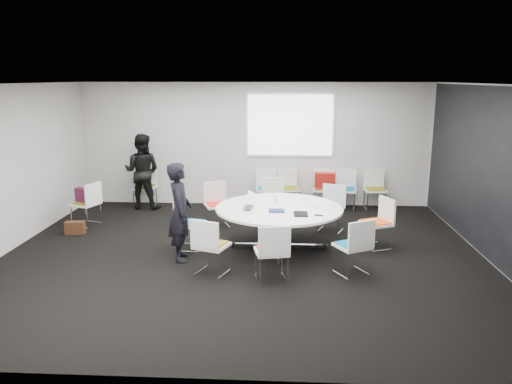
# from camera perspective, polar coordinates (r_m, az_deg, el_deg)

# --- Properties ---
(room_shell) EXTENTS (8.08, 7.08, 2.88)m
(room_shell) POSITION_cam_1_polar(r_m,az_deg,el_deg) (8.00, -0.91, 2.16)
(room_shell) COLOR black
(room_shell) RESTS_ON ground
(conference_table) EXTENTS (2.18, 2.18, 0.73)m
(conference_table) POSITION_cam_1_polar(r_m,az_deg,el_deg) (8.60, 2.64, -3.01)
(conference_table) COLOR silver
(conference_table) RESTS_ON ground
(projection_screen) EXTENTS (1.90, 0.03, 1.35)m
(projection_screen) POSITION_cam_1_polar(r_m,az_deg,el_deg) (11.35, 3.91, 7.63)
(projection_screen) COLOR white
(projection_screen) RESTS_ON room_shell
(chair_ring_a) EXTENTS (0.60, 0.60, 0.88)m
(chair_ring_a) POSITION_cam_1_polar(r_m,az_deg,el_deg) (8.92, 13.57, -4.53)
(chair_ring_a) COLOR silver
(chair_ring_a) RESTS_ON ground
(chair_ring_b) EXTENTS (0.59, 0.59, 0.88)m
(chair_ring_b) POSITION_cam_1_polar(r_m,az_deg,el_deg) (9.71, 8.54, -2.86)
(chair_ring_b) COLOR silver
(chair_ring_b) RESTS_ON ground
(chair_ring_c) EXTENTS (0.53, 0.52, 0.88)m
(chair_ring_c) POSITION_cam_1_polar(r_m,az_deg,el_deg) (10.27, 2.07, -1.86)
(chair_ring_c) COLOR silver
(chair_ring_c) RESTS_ON ground
(chair_ring_d) EXTENTS (0.59, 0.58, 0.88)m
(chair_ring_d) POSITION_cam_1_polar(r_m,az_deg,el_deg) (9.90, -4.43, -2.45)
(chair_ring_d) COLOR silver
(chair_ring_d) RESTS_ON ground
(chair_ring_e) EXTENTS (0.50, 0.51, 0.88)m
(chair_ring_e) POSITION_cam_1_polar(r_m,az_deg,el_deg) (8.70, -7.55, -4.71)
(chair_ring_e) COLOR silver
(chair_ring_e) RESTS_ON ground
(chair_ring_f) EXTENTS (0.59, 0.58, 0.88)m
(chair_ring_f) POSITION_cam_1_polar(r_m,az_deg,el_deg) (7.58, -5.11, -7.34)
(chair_ring_f) COLOR silver
(chair_ring_f) RESTS_ON ground
(chair_ring_g) EXTENTS (0.54, 0.54, 0.88)m
(chair_ring_g) POSITION_cam_1_polar(r_m,az_deg,el_deg) (7.31, 1.81, -8.10)
(chair_ring_g) COLOR silver
(chair_ring_g) RESTS_ON ground
(chair_ring_h) EXTENTS (0.62, 0.61, 0.88)m
(chair_ring_h) POSITION_cam_1_polar(r_m,az_deg,el_deg) (7.67, 10.97, -7.29)
(chair_ring_h) COLOR silver
(chair_ring_h) RESTS_ON ground
(chair_back_a) EXTENTS (0.51, 0.50, 0.88)m
(chair_back_a) POSITION_cam_1_polar(r_m,az_deg,el_deg) (11.28, 1.19, -0.49)
(chair_back_a) COLOR silver
(chair_back_a) RESTS_ON ground
(chair_back_b) EXTENTS (0.55, 0.54, 0.88)m
(chair_back_b) POSITION_cam_1_polar(r_m,az_deg,el_deg) (11.32, 3.79, -0.48)
(chair_back_b) COLOR silver
(chair_back_b) RESTS_ON ground
(chair_back_c) EXTENTS (0.52, 0.51, 0.88)m
(chair_back_c) POSITION_cam_1_polar(r_m,az_deg,el_deg) (11.35, 7.72, -0.52)
(chair_back_c) COLOR silver
(chair_back_c) RESTS_ON ground
(chair_back_d) EXTENTS (0.51, 0.50, 0.88)m
(chair_back_d) POSITION_cam_1_polar(r_m,az_deg,el_deg) (11.37, 10.17, -0.59)
(chair_back_d) COLOR silver
(chair_back_d) RESTS_ON ground
(chair_back_e) EXTENTS (0.47, 0.46, 0.88)m
(chair_back_e) POSITION_cam_1_polar(r_m,az_deg,el_deg) (11.50, 13.42, -0.59)
(chair_back_e) COLOR silver
(chair_back_e) RESTS_ON ground
(chair_spare_left) EXTENTS (0.58, 0.58, 0.88)m
(chair_spare_left) POSITION_cam_1_polar(r_m,az_deg,el_deg) (10.53, -18.75, -2.17)
(chair_spare_left) COLOR silver
(chair_spare_left) RESTS_ON ground
(chair_person_back) EXTENTS (0.49, 0.48, 0.88)m
(chair_person_back) POSITION_cam_1_polar(r_m,az_deg,el_deg) (11.74, -12.53, -0.27)
(chair_person_back) COLOR silver
(chair_person_back) RESTS_ON ground
(person_main) EXTENTS (0.48, 0.64, 1.60)m
(person_main) POSITION_cam_1_polar(r_m,az_deg,el_deg) (8.07, -8.69, -2.26)
(person_main) COLOR black
(person_main) RESTS_ON ground
(person_back) EXTENTS (0.87, 0.71, 1.69)m
(person_back) POSITION_cam_1_polar(r_m,az_deg,el_deg) (11.47, -12.89, 2.31)
(person_back) COLOR black
(person_back) RESTS_ON ground
(laptop) EXTENTS (0.24, 0.36, 0.03)m
(laptop) POSITION_cam_1_polar(r_m,az_deg,el_deg) (8.45, -0.57, -1.81)
(laptop) COLOR #333338
(laptop) RESTS_ON conference_table
(laptop_lid) EXTENTS (0.16, 0.27, 0.22)m
(laptop_lid) POSITION_cam_1_polar(r_m,az_deg,el_deg) (8.61, -0.47, -0.74)
(laptop_lid) COLOR silver
(laptop_lid) RESTS_ON conference_table
(notebook_black) EXTENTS (0.23, 0.31, 0.02)m
(notebook_black) POSITION_cam_1_polar(r_m,az_deg,el_deg) (8.12, 5.13, -2.51)
(notebook_black) COLOR black
(notebook_black) RESTS_ON conference_table
(tablet_folio) EXTENTS (0.27, 0.21, 0.03)m
(tablet_folio) POSITION_cam_1_polar(r_m,az_deg,el_deg) (8.28, 2.37, -2.14)
(tablet_folio) COLOR navy
(tablet_folio) RESTS_ON conference_table
(papers_right) EXTENTS (0.36, 0.36, 0.00)m
(papers_right) POSITION_cam_1_polar(r_m,az_deg,el_deg) (8.76, 6.84, -1.45)
(papers_right) COLOR silver
(papers_right) RESTS_ON conference_table
(papers_front) EXTENTS (0.35, 0.29, 0.00)m
(papers_front) POSITION_cam_1_polar(r_m,az_deg,el_deg) (8.55, 7.38, -1.83)
(papers_front) COLOR silver
(papers_front) RESTS_ON conference_table
(cup) EXTENTS (0.08, 0.08, 0.09)m
(cup) POSITION_cam_1_polar(r_m,az_deg,el_deg) (8.96, 2.14, -0.77)
(cup) COLOR white
(cup) RESTS_ON conference_table
(phone) EXTENTS (0.15, 0.09, 0.01)m
(phone) POSITION_cam_1_polar(r_m,az_deg,el_deg) (8.10, 7.19, -2.66)
(phone) COLOR black
(phone) RESTS_ON conference_table
(maroon_bag) EXTENTS (0.42, 0.26, 0.28)m
(maroon_bag) POSITION_cam_1_polar(r_m,az_deg,el_deg) (10.46, -18.95, -0.34)
(maroon_bag) COLOR #4B1430
(maroon_bag) RESTS_ON chair_spare_left
(brown_bag) EXTENTS (0.38, 0.20, 0.24)m
(brown_bag) POSITION_cam_1_polar(r_m,az_deg,el_deg) (10.07, -19.98, -3.86)
(brown_bag) COLOR #3C2213
(brown_bag) RESTS_ON ground
(red_jacket) EXTENTS (0.45, 0.18, 0.36)m
(red_jacket) POSITION_cam_1_polar(r_m,az_deg,el_deg) (11.04, 7.86, 1.35)
(red_jacket) COLOR #AC1B15
(red_jacket) RESTS_ON chair_back_c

